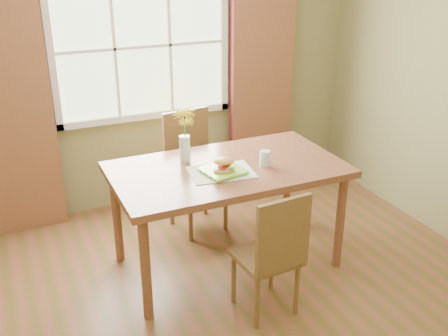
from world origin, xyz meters
TOP-DOWN VIEW (x-y plane):
  - room at (0.00, 0.00)m, footprint 4.24×3.84m
  - window at (0.00, 1.87)m, footprint 1.62×0.06m
  - curtain_left at (-1.15, 1.78)m, footprint 0.65×0.08m
  - curtain_right at (1.15, 1.78)m, footprint 0.65×0.08m
  - dining_table at (0.23, 0.56)m, footprint 1.70×0.96m
  - chair_near at (0.23, -0.14)m, footprint 0.41×0.41m
  - chair_far at (0.22, 1.26)m, footprint 0.49×0.49m
  - placemat at (0.14, 0.47)m, footprint 0.49×0.38m
  - plate at (0.15, 0.46)m, footprint 0.32×0.32m
  - croissant_sandwich at (0.14, 0.42)m, footprint 0.17×0.14m
  - water_glass at (0.49, 0.46)m, footprint 0.08×0.08m
  - flower_vase at (-0.02, 0.77)m, footprint 0.17×0.17m

SIDE VIEW (x-z plane):
  - chair_near at x=0.23m, z-range 0.04..0.97m
  - chair_far at x=0.22m, z-range 0.05..1.09m
  - dining_table at x=0.23m, z-range 0.33..1.16m
  - placemat at x=0.14m, z-range 0.83..0.83m
  - plate at x=0.15m, z-range 0.83..0.85m
  - water_glass at x=0.49m, z-range 0.83..0.94m
  - croissant_sandwich at x=0.14m, z-range 0.85..0.96m
  - flower_vase at x=-0.02m, z-range 0.87..1.29m
  - curtain_left at x=-1.15m, z-range 0.00..2.20m
  - curtain_right at x=1.15m, z-range 0.00..2.20m
  - room at x=0.00m, z-range -0.02..2.72m
  - window at x=0.00m, z-range 0.84..2.16m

